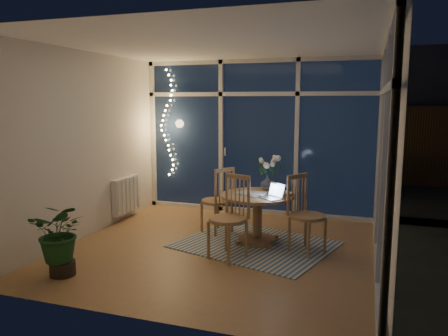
# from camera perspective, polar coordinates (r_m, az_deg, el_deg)

# --- Properties ---
(floor) EXTENTS (4.00, 4.00, 0.00)m
(floor) POSITION_cam_1_polar(r_m,az_deg,el_deg) (5.81, -0.39, -10.46)
(floor) COLOR olive
(floor) RESTS_ON ground
(ceiling) EXTENTS (4.00, 4.00, 0.00)m
(ceiling) POSITION_cam_1_polar(r_m,az_deg,el_deg) (5.53, -0.42, 15.89)
(ceiling) COLOR white
(ceiling) RESTS_ON wall_back
(wall_back) EXTENTS (4.00, 0.04, 2.60)m
(wall_back) POSITION_cam_1_polar(r_m,az_deg,el_deg) (7.43, 4.57, 4.00)
(wall_back) COLOR silver
(wall_back) RESTS_ON floor
(wall_front) EXTENTS (4.00, 0.04, 2.60)m
(wall_front) POSITION_cam_1_polar(r_m,az_deg,el_deg) (3.70, -10.42, -0.90)
(wall_front) COLOR silver
(wall_front) RESTS_ON floor
(wall_left) EXTENTS (0.04, 4.00, 2.60)m
(wall_left) POSITION_cam_1_polar(r_m,az_deg,el_deg) (6.45, -17.51, 2.89)
(wall_left) COLOR silver
(wall_left) RESTS_ON floor
(wall_right) EXTENTS (0.04, 4.00, 2.60)m
(wall_right) POSITION_cam_1_polar(r_m,az_deg,el_deg) (5.24, 20.80, 1.47)
(wall_right) COLOR silver
(wall_right) RESTS_ON floor
(window_wall_back) EXTENTS (4.00, 0.10, 2.60)m
(window_wall_back) POSITION_cam_1_polar(r_m,az_deg,el_deg) (7.40, 4.50, 3.97)
(window_wall_back) COLOR silver
(window_wall_back) RESTS_ON floor
(window_wall_right) EXTENTS (0.10, 4.00, 2.60)m
(window_wall_right) POSITION_cam_1_polar(r_m,az_deg,el_deg) (5.24, 20.36, 1.49)
(window_wall_right) COLOR silver
(window_wall_right) RESTS_ON floor
(radiator) EXTENTS (0.10, 0.70, 0.58)m
(radiator) POSITION_cam_1_polar(r_m,az_deg,el_deg) (7.29, -12.67, -3.44)
(radiator) COLOR silver
(radiator) RESTS_ON wall_left
(fairy_lights) EXTENTS (0.24, 0.10, 1.85)m
(fairy_lights) POSITION_cam_1_polar(r_m,az_deg,el_deg) (7.87, -7.44, 5.85)
(fairy_lights) COLOR #E5B15B
(fairy_lights) RESTS_ON window_wall_back
(garden_patio) EXTENTS (12.00, 6.00, 0.10)m
(garden_patio) POSITION_cam_1_polar(r_m,az_deg,el_deg) (10.46, 11.09, -2.29)
(garden_patio) COLOR black
(garden_patio) RESTS_ON ground
(garden_fence) EXTENTS (11.00, 0.08, 1.80)m
(garden_fence) POSITION_cam_1_polar(r_m,az_deg,el_deg) (10.89, 8.97, 3.30)
(garden_fence) COLOR #312212
(garden_fence) RESTS_ON ground
(neighbour_roof) EXTENTS (7.00, 3.00, 2.20)m
(neighbour_roof) POSITION_cam_1_polar(r_m,az_deg,el_deg) (13.78, 12.44, 9.74)
(neighbour_roof) COLOR #353940
(neighbour_roof) RESTS_ON ground
(garden_shrubs) EXTENTS (0.90, 0.90, 0.90)m
(garden_shrubs) POSITION_cam_1_polar(r_m,az_deg,el_deg) (9.09, 1.72, -0.52)
(garden_shrubs) COLOR #193216
(garden_shrubs) RESTS_ON ground
(rug) EXTENTS (2.27, 2.02, 0.01)m
(rug) POSITION_cam_1_polar(r_m,az_deg,el_deg) (5.96, 4.09, -9.92)
(rug) COLOR beige
(rug) RESTS_ON floor
(dining_table) EXTENTS (1.23, 1.23, 0.67)m
(dining_table) POSITION_cam_1_polar(r_m,az_deg,el_deg) (5.96, 4.36, -6.61)
(dining_table) COLOR #9C6746
(dining_table) RESTS_ON floor
(chair_left) EXTENTS (0.63, 0.63, 0.99)m
(chair_left) POSITION_cam_1_polar(r_m,az_deg,el_deg) (6.36, -0.97, -4.13)
(chair_left) COLOR #9C6746
(chair_left) RESTS_ON floor
(chair_right) EXTENTS (0.64, 0.64, 1.01)m
(chair_right) POSITION_cam_1_polar(r_m,az_deg,el_deg) (5.61, 10.87, -5.96)
(chair_right) COLOR #9C6746
(chair_right) RESTS_ON floor
(chair_front) EXTENTS (0.63, 0.63, 1.04)m
(chair_front) POSITION_cam_1_polar(r_m,az_deg,el_deg) (5.31, 0.46, -6.44)
(chair_front) COLOR #9C6746
(chair_front) RESTS_ON floor
(laptop) EXTENTS (0.38, 0.37, 0.21)m
(laptop) POSITION_cam_1_polar(r_m,az_deg,el_deg) (5.61, 6.10, -2.95)
(laptop) COLOR silver
(laptop) RESTS_ON dining_table
(flower_vase) EXTENTS (0.25, 0.25, 0.21)m
(flower_vase) POSITION_cam_1_polar(r_m,az_deg,el_deg) (6.15, 5.70, -1.91)
(flower_vase) COLOR silver
(flower_vase) RESTS_ON dining_table
(bowl) EXTENTS (0.19, 0.19, 0.04)m
(bowl) POSITION_cam_1_polar(r_m,az_deg,el_deg) (5.85, 8.26, -3.36)
(bowl) COLOR silver
(bowl) RESTS_ON dining_table
(newspapers) EXTENTS (0.39, 0.32, 0.02)m
(newspapers) POSITION_cam_1_polar(r_m,az_deg,el_deg) (5.89, 3.57, -3.31)
(newspapers) COLOR silver
(newspapers) RESTS_ON dining_table
(phone) EXTENTS (0.13, 0.12, 0.01)m
(phone) POSITION_cam_1_polar(r_m,az_deg,el_deg) (5.74, 4.60, -3.67)
(phone) COLOR black
(phone) RESTS_ON dining_table
(potted_plant) EXTENTS (0.65, 0.60, 0.76)m
(potted_plant) POSITION_cam_1_polar(r_m,az_deg,el_deg) (5.17, -20.51, -9.05)
(potted_plant) COLOR #17421B
(potted_plant) RESTS_ON floor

